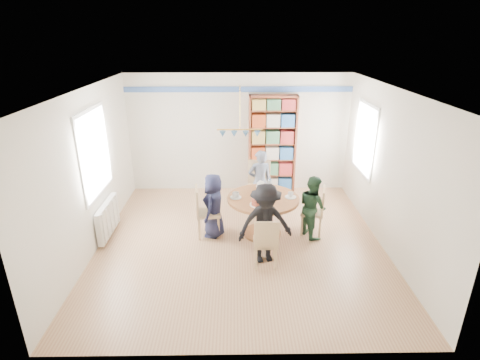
{
  "coord_description": "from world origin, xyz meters",
  "views": [
    {
      "loc": [
        -0.09,
        -5.82,
        3.54
      ],
      "look_at": [
        0.0,
        0.4,
        1.05
      ],
      "focal_mm": 28.0,
      "sensor_mm": 36.0,
      "label": 1
    }
  ],
  "objects_px": {
    "chair_far": "(258,184)",
    "bookshelf": "(272,146)",
    "person_far": "(260,182)",
    "person_left": "(214,206)",
    "dining_table": "(263,207)",
    "person_right": "(312,206)",
    "chair_right": "(317,209)",
    "chair_near": "(266,241)",
    "radiator": "(108,218)",
    "chair_left": "(204,209)",
    "person_near": "(265,224)"
  },
  "relations": [
    {
      "from": "dining_table",
      "to": "person_right",
      "type": "distance_m",
      "value": 0.9
    },
    {
      "from": "chair_near",
      "to": "person_left",
      "type": "xyz_separation_m",
      "value": [
        -0.87,
        1.03,
        0.12
      ]
    },
    {
      "from": "radiator",
      "to": "person_right",
      "type": "height_order",
      "value": "person_right"
    },
    {
      "from": "person_right",
      "to": "person_far",
      "type": "distance_m",
      "value": 1.33
    },
    {
      "from": "chair_far",
      "to": "person_left",
      "type": "distance_m",
      "value": 1.38
    },
    {
      "from": "chair_left",
      "to": "person_far",
      "type": "height_order",
      "value": "person_far"
    },
    {
      "from": "chair_left",
      "to": "bookshelf",
      "type": "height_order",
      "value": "bookshelf"
    },
    {
      "from": "radiator",
      "to": "chair_right",
      "type": "xyz_separation_m",
      "value": [
        3.82,
        0.03,
        0.15
      ]
    },
    {
      "from": "chair_far",
      "to": "person_right",
      "type": "bearing_deg",
      "value": -49.81
    },
    {
      "from": "person_right",
      "to": "person_near",
      "type": "distance_m",
      "value": 1.24
    },
    {
      "from": "person_right",
      "to": "chair_near",
      "type": "bearing_deg",
      "value": 117.17
    },
    {
      "from": "chair_near",
      "to": "person_near",
      "type": "bearing_deg",
      "value": 90.4
    },
    {
      "from": "chair_right",
      "to": "chair_near",
      "type": "height_order",
      "value": "chair_right"
    },
    {
      "from": "dining_table",
      "to": "person_left",
      "type": "xyz_separation_m",
      "value": [
        -0.89,
        -0.01,
        0.04
      ]
    },
    {
      "from": "chair_far",
      "to": "person_far",
      "type": "xyz_separation_m",
      "value": [
        0.02,
        -0.11,
        0.09
      ]
    },
    {
      "from": "chair_near",
      "to": "person_right",
      "type": "bearing_deg",
      "value": 47.69
    },
    {
      "from": "person_left",
      "to": "dining_table",
      "type": "bearing_deg",
      "value": 105.0
    },
    {
      "from": "chair_near",
      "to": "person_right",
      "type": "xyz_separation_m",
      "value": [
        0.92,
        1.01,
        0.11
      ]
    },
    {
      "from": "radiator",
      "to": "chair_right",
      "type": "height_order",
      "value": "chair_right"
    },
    {
      "from": "chair_left",
      "to": "person_near",
      "type": "height_order",
      "value": "person_near"
    },
    {
      "from": "chair_left",
      "to": "chair_far",
      "type": "relative_size",
      "value": 0.9
    },
    {
      "from": "person_right",
      "to": "person_near",
      "type": "bearing_deg",
      "value": 111.09
    },
    {
      "from": "radiator",
      "to": "person_right",
      "type": "distance_m",
      "value": 3.74
    },
    {
      "from": "radiator",
      "to": "person_left",
      "type": "xyz_separation_m",
      "value": [
        1.94,
        -0.01,
        0.25
      ]
    },
    {
      "from": "chair_near",
      "to": "bookshelf",
      "type": "height_order",
      "value": "bookshelf"
    },
    {
      "from": "person_near",
      "to": "bookshelf",
      "type": "distance_m",
      "value": 2.95
    },
    {
      "from": "person_far",
      "to": "bookshelf",
      "type": "height_order",
      "value": "bookshelf"
    },
    {
      "from": "dining_table",
      "to": "chair_left",
      "type": "distance_m",
      "value": 1.08
    },
    {
      "from": "dining_table",
      "to": "chair_near",
      "type": "xyz_separation_m",
      "value": [
        -0.03,
        -1.05,
        -0.08
      ]
    },
    {
      "from": "person_left",
      "to": "person_right",
      "type": "distance_m",
      "value": 1.79
    },
    {
      "from": "person_far",
      "to": "radiator",
      "type": "bearing_deg",
      "value": 6.83
    },
    {
      "from": "person_left",
      "to": "bookshelf",
      "type": "xyz_separation_m",
      "value": [
        1.23,
        2.05,
        0.51
      ]
    },
    {
      "from": "chair_near",
      "to": "bookshelf",
      "type": "distance_m",
      "value": 3.17
    },
    {
      "from": "dining_table",
      "to": "person_near",
      "type": "xyz_separation_m",
      "value": [
        -0.03,
        -0.85,
        0.12
      ]
    },
    {
      "from": "chair_right",
      "to": "chair_near",
      "type": "bearing_deg",
      "value": -133.38
    },
    {
      "from": "person_right",
      "to": "person_far",
      "type": "relative_size",
      "value": 0.87
    },
    {
      "from": "chair_right",
      "to": "bookshelf",
      "type": "distance_m",
      "value": 2.2
    },
    {
      "from": "chair_far",
      "to": "chair_near",
      "type": "distance_m",
      "value": 2.1
    },
    {
      "from": "person_near",
      "to": "chair_left",
      "type": "bearing_deg",
      "value": 130.85
    },
    {
      "from": "chair_left",
      "to": "person_right",
      "type": "bearing_deg",
      "value": -0.5
    },
    {
      "from": "person_left",
      "to": "person_right",
      "type": "bearing_deg",
      "value": 103.45
    },
    {
      "from": "chair_far",
      "to": "bookshelf",
      "type": "relative_size",
      "value": 0.47
    },
    {
      "from": "person_left",
      "to": "person_far",
      "type": "xyz_separation_m",
      "value": [
        0.89,
        0.96,
        0.07
      ]
    },
    {
      "from": "chair_near",
      "to": "bookshelf",
      "type": "xyz_separation_m",
      "value": [
        0.37,
        3.09,
        0.63
      ]
    },
    {
      "from": "chair_far",
      "to": "person_near",
      "type": "bearing_deg",
      "value": -90.11
    },
    {
      "from": "chair_far",
      "to": "person_right",
      "type": "height_order",
      "value": "person_right"
    },
    {
      "from": "dining_table",
      "to": "chair_near",
      "type": "distance_m",
      "value": 1.05
    },
    {
      "from": "chair_far",
      "to": "person_near",
      "type": "height_order",
      "value": "person_near"
    },
    {
      "from": "chair_far",
      "to": "person_far",
      "type": "height_order",
      "value": "person_far"
    },
    {
      "from": "chair_right",
      "to": "person_near",
      "type": "xyz_separation_m",
      "value": [
        -1.02,
        -0.88,
        0.18
      ]
    }
  ]
}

